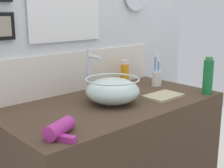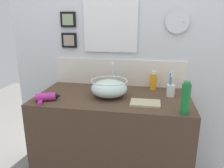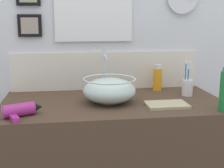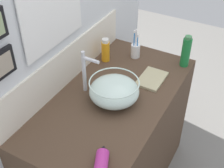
% 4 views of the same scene
% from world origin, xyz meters
% --- Properties ---
extents(vanity_counter, '(1.24, 0.65, 0.89)m').
position_xyz_m(vanity_counter, '(0.00, 0.00, 0.44)').
color(vanity_counter, '#4C3828').
rests_on(vanity_counter, ground).
extents(back_panel, '(2.09, 0.10, 2.33)m').
position_xyz_m(back_panel, '(-0.00, 0.35, 1.17)').
color(back_panel, silver).
rests_on(back_panel, ground).
extents(glass_bowl_sink, '(0.29, 0.29, 0.14)m').
position_xyz_m(glass_bowl_sink, '(-0.03, -0.02, 0.96)').
color(glass_bowl_sink, silver).
rests_on(glass_bowl_sink, vanity_counter).
extents(faucet, '(0.02, 0.12, 0.28)m').
position_xyz_m(faucet, '(-0.03, 0.17, 1.05)').
color(faucet, silver).
rests_on(faucet, vanity_counter).
extents(hair_drier, '(0.20, 0.18, 0.06)m').
position_xyz_m(hair_drier, '(-0.47, -0.21, 0.92)').
color(hair_drier, '#B22D8C').
rests_on(hair_drier, vanity_counter).
extents(toothbrush_cup, '(0.06, 0.06, 0.21)m').
position_xyz_m(toothbrush_cup, '(0.46, 0.07, 0.94)').
color(toothbrush_cup, white).
rests_on(toothbrush_cup, vanity_counter).
extents(shampoo_bottle, '(0.06, 0.06, 0.17)m').
position_xyz_m(shampoo_bottle, '(0.32, 0.23, 0.97)').
color(shampoo_bottle, orange).
rests_on(shampoo_bottle, vanity_counter).
extents(soap_dispenser, '(0.06, 0.06, 0.22)m').
position_xyz_m(soap_dispenser, '(0.53, -0.27, 1.00)').
color(soap_dispenser, '#197233').
rests_on(soap_dispenser, vanity_counter).
extents(hand_towel, '(0.22, 0.15, 0.02)m').
position_xyz_m(hand_towel, '(0.27, -0.14, 0.90)').
color(hand_towel, tan).
rests_on(hand_towel, vanity_counter).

